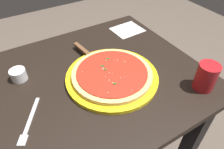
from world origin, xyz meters
TOP-DOWN VIEW (x-y plane):
  - restaurant_table at (0.00, 0.00)m, footprint 0.85×0.75m
  - serving_plate at (0.05, -0.05)m, footprint 0.37×0.37m
  - pizza at (0.05, -0.05)m, footprint 0.32×0.32m
  - pizza_server at (0.02, 0.12)m, footprint 0.08×0.22m
  - cup_tall_drink at (0.32, -0.27)m, footprint 0.08×0.08m
  - cup_small_sauce at (-0.27, 0.14)m, footprint 0.06×0.06m
  - napkin_folded_right at (0.32, 0.24)m, footprint 0.16×0.14m
  - fork at (-0.29, -0.09)m, footprint 0.11×0.17m

SIDE VIEW (x-z plane):
  - restaurant_table at x=0.00m, z-range 0.22..0.99m
  - napkin_folded_right at x=0.32m, z-range 0.77..0.77m
  - fork at x=-0.29m, z-range 0.77..0.78m
  - serving_plate at x=0.05m, z-range 0.77..0.79m
  - pizza_server at x=0.02m, z-range 0.78..0.80m
  - cup_small_sauce at x=-0.27m, z-range 0.77..0.82m
  - pizza at x=0.05m, z-range 0.78..0.81m
  - cup_tall_drink at x=0.32m, z-range 0.77..0.88m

